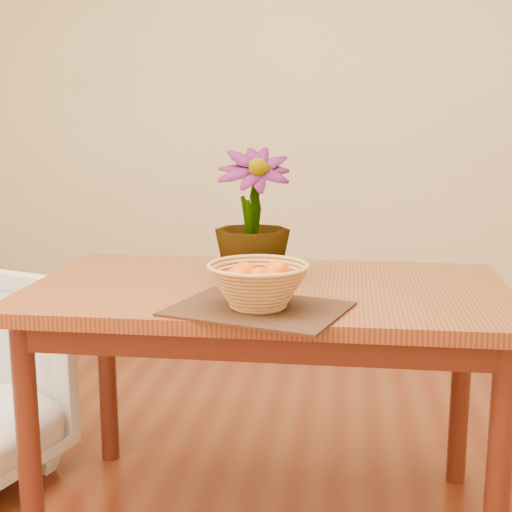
# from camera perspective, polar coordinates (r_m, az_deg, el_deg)

# --- Properties ---
(wall_back) EXTENTS (4.00, 0.02, 2.70)m
(wall_back) POSITION_cam_1_polar(r_m,az_deg,el_deg) (3.99, 4.30, 12.67)
(wall_back) COLOR #FDE9C0
(wall_back) RESTS_ON floor
(table) EXTENTS (1.40, 0.80, 0.75)m
(table) POSITION_cam_1_polar(r_m,az_deg,el_deg) (2.12, 0.97, -4.65)
(table) COLOR brown
(table) RESTS_ON floor
(placemat) EXTENTS (0.50, 0.43, 0.01)m
(placemat) POSITION_cam_1_polar(r_m,az_deg,el_deg) (1.83, 0.17, -4.24)
(placemat) COLOR #381F14
(placemat) RESTS_ON table
(wicker_basket) EXTENTS (0.26, 0.26, 0.11)m
(wicker_basket) POSITION_cam_1_polar(r_m,az_deg,el_deg) (1.82, 0.18, -2.54)
(wicker_basket) COLOR tan
(wicker_basket) RESTS_ON placemat
(orange_pile) EXTENTS (0.16, 0.15, 0.07)m
(orange_pile) POSITION_cam_1_polar(r_m,az_deg,el_deg) (1.81, 0.18, -1.75)
(orange_pile) COLOR #F96304
(orange_pile) RESTS_ON wicker_basket
(potted_plant) EXTENTS (0.26, 0.26, 0.40)m
(potted_plant) POSITION_cam_1_polar(r_m,az_deg,el_deg) (2.10, -0.28, 3.20)
(potted_plant) COLOR #1C4C15
(potted_plant) RESTS_ON table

